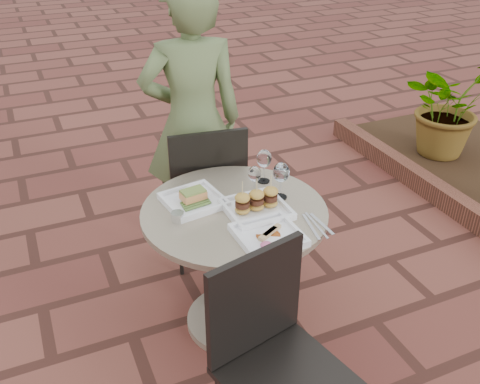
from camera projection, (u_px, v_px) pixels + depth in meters
name	position (u px, v px, depth m)	size (l,w,h in m)	color
ground	(273.00, 294.00, 3.13)	(60.00, 60.00, 0.00)	brown
cafe_table	(235.00, 251.00, 2.69)	(0.90, 0.90, 0.73)	gray
chair_far	(206.00, 185.00, 3.14)	(0.50, 0.50, 0.93)	black
chair_near	(272.00, 345.00, 2.06)	(0.53, 0.53, 0.93)	black
diner	(193.00, 123.00, 3.20)	(0.61, 0.40, 1.68)	#4F6135
plate_salmon	(194.00, 200.00, 2.60)	(0.31, 0.31, 0.07)	white
plate_sliders	(256.00, 205.00, 2.53)	(0.29, 0.29, 0.18)	white
plate_tuna	(268.00, 235.00, 2.35)	(0.28, 0.28, 0.03)	white
wine_glass_right	(281.00, 173.00, 2.60)	(0.08, 0.08, 0.19)	white
wine_glass_mid	(255.00, 175.00, 2.64)	(0.07, 0.07, 0.16)	white
wine_glass_far	(264.00, 159.00, 2.74)	(0.08, 0.08, 0.18)	white
steel_ramekin	(178.00, 217.00, 2.47)	(0.06, 0.06, 0.05)	silver
cutlery_set	(316.00, 225.00, 2.44)	(0.10, 0.23, 0.00)	silver
planter_curb	(452.00, 202.00, 3.88)	(0.12, 3.00, 0.15)	brown
potted_plant_a	(449.00, 105.00, 4.42)	(0.76, 0.66, 0.85)	#33662D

